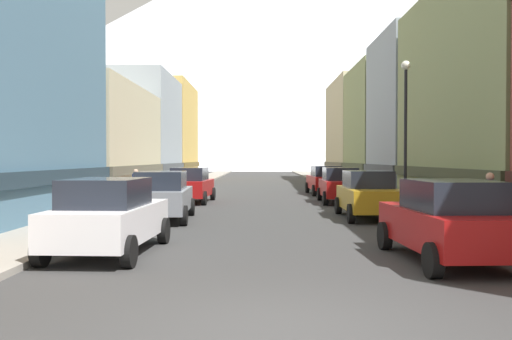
# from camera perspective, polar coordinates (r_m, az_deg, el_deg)

# --- Properties ---
(ground_plane) EXTENTS (400.00, 400.00, 0.00)m
(ground_plane) POSITION_cam_1_polar(r_m,az_deg,el_deg) (7.50, 2.54, -16.21)
(ground_plane) COLOR #363636
(sidewalk_left) EXTENTS (2.50, 100.00, 0.15)m
(sidewalk_left) POSITION_cam_1_polar(r_m,az_deg,el_deg) (42.63, -7.65, -1.73)
(sidewalk_left) COLOR gray
(sidewalk_left) RESTS_ON ground
(sidewalk_right) EXTENTS (2.50, 100.00, 0.15)m
(sidewalk_right) POSITION_cam_1_polar(r_m,az_deg,el_deg) (42.71, 9.21, -1.73)
(sidewalk_right) COLOR gray
(sidewalk_right) RESTS_ON ground
(storefront_left_2) EXTENTS (10.24, 13.71, 6.58)m
(storefront_left_2) POSITION_cam_1_polar(r_m,az_deg,el_deg) (35.64, -19.61, 2.61)
(storefront_left_2) COLOR beige
(storefront_left_2) RESTS_ON ground
(storefront_left_3) EXTENTS (9.41, 10.92, 9.09)m
(storefront_left_3) POSITION_cam_1_polar(r_m,az_deg,el_deg) (47.55, -13.96, 3.74)
(storefront_left_3) COLOR #99A5B2
(storefront_left_3) RESTS_ON ground
(storefront_left_4) EXTENTS (9.28, 12.63, 10.02)m
(storefront_left_4) POSITION_cam_1_polar(r_m,az_deg,el_deg) (59.54, -10.95, 3.67)
(storefront_left_4) COLOR #D8B259
(storefront_left_4) RESTS_ON ground
(storefront_right_2) EXTENTS (8.60, 8.93, 10.31)m
(storefront_right_2) POSITION_cam_1_polar(r_m,az_deg,el_deg) (38.40, 18.58, 5.23)
(storefront_right_2) COLOR #99A5B2
(storefront_right_2) RESTS_ON ground
(storefront_right_3) EXTENTS (8.57, 10.70, 9.91)m
(storefront_right_3) POSITION_cam_1_polar(r_m,az_deg,el_deg) (48.19, 14.76, 4.18)
(storefront_right_3) COLOR #8C9966
(storefront_right_3) RESTS_ON ground
(storefront_right_4) EXTENTS (10.14, 13.79, 10.47)m
(storefront_right_4) POSITION_cam_1_polar(r_m,az_deg,el_deg) (60.48, 12.56, 3.84)
(storefront_right_4) COLOR beige
(storefront_right_4) RESTS_ON ground
(car_left_0) EXTENTS (2.23, 4.48, 1.78)m
(car_left_0) POSITION_cam_1_polar(r_m,az_deg,el_deg) (13.45, -14.86, -4.58)
(car_left_0) COLOR silver
(car_left_0) RESTS_ON ground
(car_left_1) EXTENTS (2.25, 4.48, 1.78)m
(car_left_1) POSITION_cam_1_polar(r_m,az_deg,el_deg) (20.32, -9.59, -2.61)
(car_left_1) COLOR slate
(car_left_1) RESTS_ON ground
(car_left_2) EXTENTS (2.23, 4.48, 1.78)m
(car_left_2) POSITION_cam_1_polar(r_m,az_deg,el_deg) (28.39, -6.73, -1.53)
(car_left_2) COLOR #9E1111
(car_left_2) RESTS_ON ground
(car_right_0) EXTENTS (2.25, 4.48, 1.78)m
(car_right_0) POSITION_cam_1_polar(r_m,az_deg,el_deg) (12.73, 19.15, -4.93)
(car_right_0) COLOR #9E1111
(car_right_0) RESTS_ON ground
(car_right_1) EXTENTS (2.09, 4.41, 1.78)m
(car_right_1) POSITION_cam_1_polar(r_m,az_deg,el_deg) (21.26, 11.47, -2.45)
(car_right_1) COLOR #B28419
(car_right_1) RESTS_ON ground
(car_right_2) EXTENTS (2.14, 4.44, 1.78)m
(car_right_2) POSITION_cam_1_polar(r_m,az_deg,el_deg) (28.44, 8.65, -1.53)
(car_right_2) COLOR #9E1111
(car_right_2) RESTS_ON ground
(car_right_3) EXTENTS (2.22, 4.47, 1.78)m
(car_right_3) POSITION_cam_1_polar(r_m,az_deg,el_deg) (34.85, 7.13, -1.03)
(car_right_3) COLOR #9E1111
(car_right_3) RESTS_ON ground
(trash_bin_right) EXTENTS (0.59, 0.59, 0.98)m
(trash_bin_right) POSITION_cam_1_polar(r_m,az_deg,el_deg) (16.60, 24.00, -4.44)
(trash_bin_right) COLOR #4C5156
(trash_bin_right) RESTS_ON sidewalk_right
(potted_plant_0) EXTENTS (0.58, 0.58, 0.84)m
(potted_plant_0) POSITION_cam_1_polar(r_m,az_deg,el_deg) (22.61, -16.92, -3.01)
(potted_plant_0) COLOR brown
(potted_plant_0) RESTS_ON sidewalk_left
(pedestrian_0) EXTENTS (0.36, 0.36, 1.70)m
(pedestrian_0) POSITION_cam_1_polar(r_m,az_deg,el_deg) (17.11, 22.85, -3.29)
(pedestrian_0) COLOR navy
(pedestrian_0) RESTS_ON sidewalk_right
(pedestrian_1) EXTENTS (0.36, 0.36, 1.59)m
(pedestrian_1) POSITION_cam_1_polar(r_m,az_deg,el_deg) (27.38, -12.20, -1.69)
(pedestrian_1) COLOR navy
(pedestrian_1) RESTS_ON sidewalk_left
(streetlamp_right) EXTENTS (0.36, 0.36, 5.86)m
(streetlamp_right) POSITION_cam_1_polar(r_m,az_deg,el_deg) (22.29, 15.09, 5.64)
(streetlamp_right) COLOR black
(streetlamp_right) RESTS_ON sidewalk_right
(mountain_backdrop) EXTENTS (348.47, 348.47, 113.30)m
(mountain_backdrop) POSITION_cam_1_polar(r_m,az_deg,el_deg) (273.08, 3.80, 12.68)
(mountain_backdrop) COLOR silver
(mountain_backdrop) RESTS_ON ground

